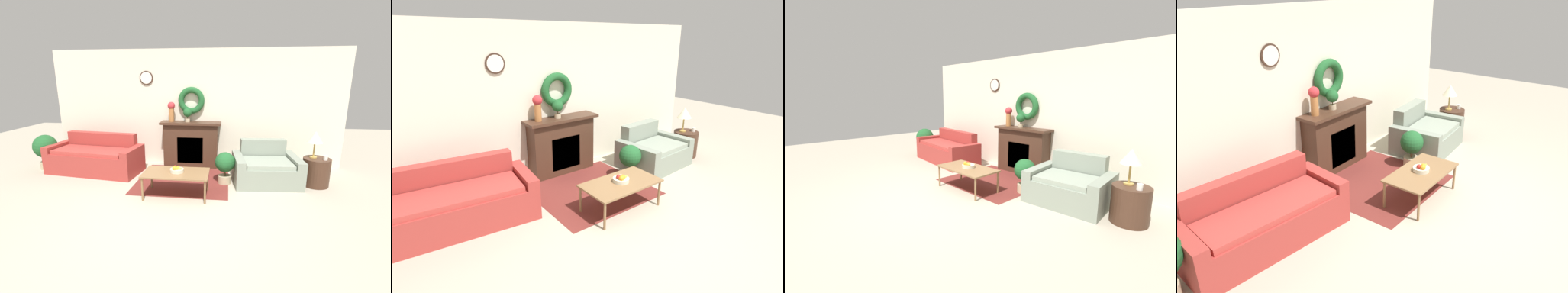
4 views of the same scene
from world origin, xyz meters
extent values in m
plane|color=#ADA38E|center=(0.00, 0.00, 0.00)|extent=(16.00, 16.00, 0.00)
cube|color=maroon|center=(-0.09, 1.49, 0.00)|extent=(1.85, 1.74, 0.01)
cube|color=beige|center=(0.00, 2.61, 1.35)|extent=(6.80, 0.06, 2.70)
cylinder|color=#382319|center=(-1.12, 2.57, 2.06)|extent=(0.31, 0.02, 0.31)
cylinder|color=white|center=(-1.12, 2.55, 2.06)|extent=(0.27, 0.01, 0.27)
torus|color=#1E5628|center=(-0.06, 2.51, 1.55)|extent=(0.61, 0.14, 0.61)
cube|color=#42281C|center=(-0.06, 2.41, 0.51)|extent=(1.25, 0.34, 1.02)
cube|color=black|center=(-0.06, 2.25, 0.43)|extent=(0.60, 0.02, 0.61)
cube|color=orange|center=(-0.06, 2.25, 0.35)|extent=(0.48, 0.01, 0.34)
cube|color=#42281C|center=(-0.06, 2.38, 1.05)|extent=(1.39, 0.41, 0.05)
cube|color=#9E332D|center=(-2.13, 1.64, 0.23)|extent=(1.75, 0.86, 0.46)
cube|color=#9E332D|center=(-2.08, 2.07, 0.42)|extent=(1.69, 0.38, 0.84)
cube|color=#9E332D|center=(-3.04, 1.84, 0.30)|extent=(0.27, 0.87, 0.60)
cube|color=#9E332D|center=(-1.20, 1.63, 0.30)|extent=(0.27, 0.87, 0.60)
cube|color=#AD3832|center=(-2.13, 1.64, 0.50)|extent=(1.68, 0.79, 0.08)
cube|color=gray|center=(1.58, 1.45, 0.20)|extent=(0.98, 0.84, 0.40)
cube|color=gray|center=(1.54, 1.95, 0.40)|extent=(0.94, 0.29, 0.80)
cube|color=gray|center=(1.03, 1.52, 0.27)|extent=(0.25, 1.00, 0.54)
cube|color=gray|center=(2.12, 1.61, 0.27)|extent=(0.25, 1.00, 0.54)
cube|color=gray|center=(1.58, 1.45, 0.44)|extent=(0.94, 0.78, 0.08)
cube|color=olive|center=(-0.09, 0.73, 0.42)|extent=(1.15, 0.64, 0.03)
cylinder|color=olive|center=(-0.62, 0.45, 0.21)|extent=(0.04, 0.04, 0.41)
cylinder|color=olive|center=(0.45, 0.45, 0.21)|extent=(0.04, 0.04, 0.41)
cylinder|color=olive|center=(-0.62, 1.01, 0.21)|extent=(0.04, 0.04, 0.41)
cylinder|color=olive|center=(0.45, 1.01, 0.21)|extent=(0.04, 0.04, 0.41)
cylinder|color=beige|center=(-0.07, 0.75, 0.47)|extent=(0.24, 0.24, 0.06)
sphere|color=#B2231E|center=(-0.11, 0.77, 0.52)|extent=(0.07, 0.07, 0.07)
sphere|color=orange|center=(-0.11, 0.70, 0.52)|extent=(0.08, 0.08, 0.08)
sphere|color=orange|center=(-0.05, 0.73, 0.52)|extent=(0.07, 0.07, 0.07)
sphere|color=orange|center=(-0.06, 0.72, 0.51)|extent=(0.07, 0.07, 0.07)
ellipsoid|color=yellow|center=(-0.06, 0.72, 0.52)|extent=(0.17, 0.04, 0.04)
cylinder|color=#42281C|center=(2.53, 1.53, 0.27)|extent=(0.51, 0.51, 0.54)
cylinder|color=#B28E42|center=(2.46, 1.58, 0.56)|extent=(0.13, 0.13, 0.02)
cylinder|color=#B28E42|center=(2.46, 1.58, 0.71)|extent=(0.03, 0.03, 0.28)
cone|color=beige|center=(2.46, 1.58, 0.96)|extent=(0.29, 0.29, 0.22)
cylinder|color=silver|center=(2.64, 1.44, 0.59)|extent=(0.08, 0.08, 0.09)
cylinder|color=#AD6B38|center=(-0.51, 2.41, 1.22)|extent=(0.12, 0.12, 0.30)
sphere|color=#B72D33|center=(-0.51, 2.41, 1.44)|extent=(0.17, 0.17, 0.17)
cylinder|color=tan|center=(-0.13, 2.39, 1.11)|extent=(0.12, 0.12, 0.08)
cylinder|color=#4C3823|center=(-0.13, 2.39, 1.18)|extent=(0.02, 0.02, 0.06)
sphere|color=#1E5628|center=(-0.13, 2.39, 1.29)|extent=(0.20, 0.20, 0.20)
cylinder|color=tan|center=(-3.35, 1.82, 0.08)|extent=(0.31, 0.31, 0.16)
cylinder|color=#4C3823|center=(-3.35, 1.82, 0.24)|extent=(0.05, 0.05, 0.15)
sphere|color=#1E5628|center=(-3.35, 1.82, 0.53)|extent=(0.53, 0.53, 0.53)
cylinder|color=tan|center=(0.76, 1.41, 0.08)|extent=(0.27, 0.27, 0.16)
cylinder|color=#4C3823|center=(0.76, 1.41, 0.21)|extent=(0.04, 0.04, 0.11)
sphere|color=#1E5628|center=(0.76, 1.41, 0.44)|extent=(0.40, 0.40, 0.40)
camera|label=1|loc=(0.78, -3.53, 2.01)|focal=24.00mm
camera|label=2|loc=(-2.88, -2.20, 2.44)|focal=28.00mm
camera|label=3|loc=(3.59, -2.41, 1.79)|focal=24.00mm
camera|label=4|loc=(-4.44, -1.64, 3.00)|focal=35.00mm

